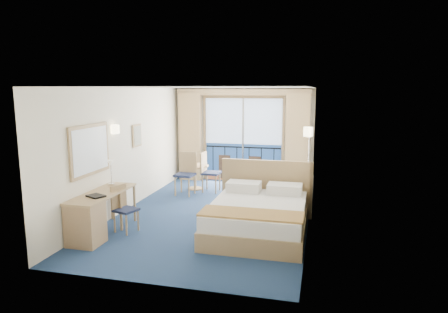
# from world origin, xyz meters

# --- Properties ---
(floor) EXTENTS (6.50, 6.50, 0.00)m
(floor) POSITION_xyz_m (0.00, 0.00, 0.00)
(floor) COLOR navy
(floor) RESTS_ON ground
(room_walls) EXTENTS (4.04, 6.54, 2.72)m
(room_walls) POSITION_xyz_m (0.00, 0.00, 1.78)
(room_walls) COLOR white
(room_walls) RESTS_ON ground
(balcony_door) EXTENTS (2.36, 0.03, 2.52)m
(balcony_door) POSITION_xyz_m (-0.01, 3.22, 1.14)
(balcony_door) COLOR navy
(balcony_door) RESTS_ON room_walls
(curtain_left) EXTENTS (0.65, 0.22, 2.55)m
(curtain_left) POSITION_xyz_m (-1.55, 3.07, 1.28)
(curtain_left) COLOR tan
(curtain_left) RESTS_ON room_walls
(curtain_right) EXTENTS (0.65, 0.22, 2.55)m
(curtain_right) POSITION_xyz_m (1.55, 3.07, 1.28)
(curtain_right) COLOR tan
(curtain_right) RESTS_ON room_walls
(pelmet) EXTENTS (3.80, 0.25, 0.18)m
(pelmet) POSITION_xyz_m (0.00, 3.10, 2.58)
(pelmet) COLOR #9F7F56
(pelmet) RESTS_ON room_walls
(mirror) EXTENTS (0.05, 1.25, 0.95)m
(mirror) POSITION_xyz_m (-1.97, -1.50, 1.55)
(mirror) COLOR #9F7F56
(mirror) RESTS_ON room_walls
(wall_print) EXTENTS (0.04, 0.42, 0.52)m
(wall_print) POSITION_xyz_m (-1.97, 0.45, 1.60)
(wall_print) COLOR #9F7F56
(wall_print) RESTS_ON room_walls
(sconce_left) EXTENTS (0.18, 0.18, 0.18)m
(sconce_left) POSITION_xyz_m (-1.94, -0.60, 1.85)
(sconce_left) COLOR beige
(sconce_left) RESTS_ON room_walls
(sconce_right) EXTENTS (0.18, 0.18, 0.18)m
(sconce_right) POSITION_xyz_m (1.94, -0.15, 1.85)
(sconce_right) COLOR beige
(sconce_right) RESTS_ON room_walls
(bed) EXTENTS (1.91, 2.27, 1.20)m
(bed) POSITION_xyz_m (1.11, -0.90, 0.34)
(bed) COLOR #9F7F56
(bed) RESTS_ON ground
(nightstand) EXTENTS (0.41, 0.39, 0.53)m
(nightstand) POSITION_xyz_m (1.78, 0.58, 0.27)
(nightstand) COLOR #A58157
(nightstand) RESTS_ON ground
(phone) EXTENTS (0.22, 0.19, 0.08)m
(phone) POSITION_xyz_m (1.81, 0.55, 0.57)
(phone) COLOR beige
(phone) RESTS_ON nightstand
(armchair) EXTENTS (1.04, 1.04, 0.70)m
(armchair) POSITION_xyz_m (1.54, 1.51, 0.35)
(armchair) COLOR #3F424C
(armchair) RESTS_ON ground
(floor_lamp) EXTENTS (0.21, 0.21, 1.53)m
(floor_lamp) POSITION_xyz_m (1.88, 2.74, 1.16)
(floor_lamp) COLOR silver
(floor_lamp) RESTS_ON ground
(desk) EXTENTS (0.57, 1.67, 0.78)m
(desk) POSITION_xyz_m (-1.70, -2.06, 0.43)
(desk) COLOR #9F7F56
(desk) RESTS_ON ground
(desk_chair) EXTENTS (0.48, 0.48, 0.88)m
(desk_chair) POSITION_xyz_m (-1.40, -1.41, 0.50)
(desk_chair) COLOR #1D2645
(desk_chair) RESTS_ON ground
(folder) EXTENTS (0.37, 0.33, 0.03)m
(folder) POSITION_xyz_m (-1.65, -1.90, 0.80)
(folder) COLOR black
(folder) RESTS_ON desk
(desk_lamp) EXTENTS (0.13, 0.13, 0.49)m
(desk_lamp) POSITION_xyz_m (-1.81, -1.06, 1.15)
(desk_lamp) COLOR silver
(desk_lamp) RESTS_ON desk
(round_table) EXTENTS (0.73, 0.73, 0.65)m
(round_table) POSITION_xyz_m (-1.07, 1.99, 0.50)
(round_table) COLOR #9F7F56
(round_table) RESTS_ON ground
(table_chair_a) EXTENTS (0.47, 0.46, 1.04)m
(table_chair_a) POSITION_xyz_m (-0.66, 1.83, 0.58)
(table_chair_a) COLOR #1D2645
(table_chair_a) RESTS_ON ground
(table_chair_b) EXTENTS (0.50, 0.51, 1.08)m
(table_chair_b) POSITION_xyz_m (-1.13, 1.45, 0.61)
(table_chair_b) COLOR #1D2645
(table_chair_b) RESTS_ON ground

